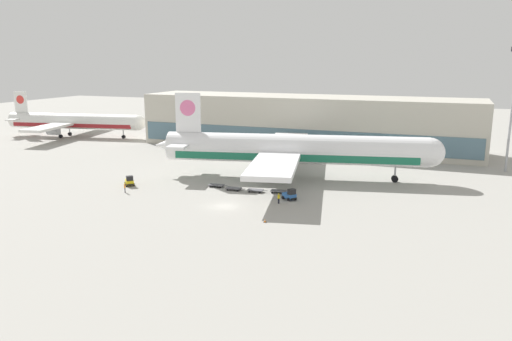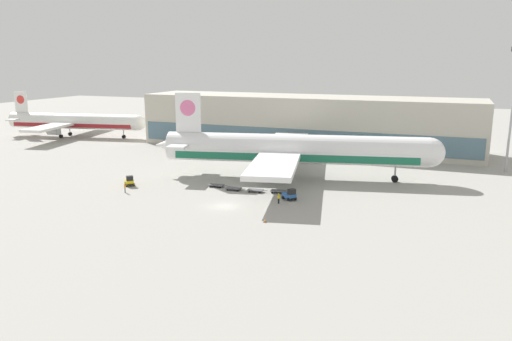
{
  "view_description": "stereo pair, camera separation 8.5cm",
  "coord_description": "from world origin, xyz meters",
  "px_view_note": "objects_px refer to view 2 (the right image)",
  "views": [
    {
      "loc": [
        33.28,
        -71.31,
        23.51
      ],
      "look_at": [
        1.45,
        10.35,
        4.0
      ],
      "focal_mm": 35.0,
      "sensor_mm": 36.0,
      "label": 1
    },
    {
      "loc": [
        33.36,
        -71.28,
        23.51
      ],
      "look_at": [
        1.45,
        10.35,
        4.0
      ],
      "focal_mm": 35.0,
      "sensor_mm": 36.0,
      "label": 2
    }
  ],
  "objects_px": {
    "baggage_dolly_lead": "(216,185)",
    "baggage_tug_foreground": "(290,195)",
    "traffic_cone_near": "(265,221)",
    "ground_crew_far": "(125,187)",
    "baggage_tug_mid": "(130,181)",
    "baggage_dolly_third": "(256,190)",
    "baggage_dolly_trail": "(278,191)",
    "baggage_dolly_second": "(234,188)",
    "ground_crew_near": "(279,198)",
    "airplane_main": "(291,150)",
    "airplane_distant": "(73,122)"
  },
  "relations": [
    {
      "from": "baggage_dolly_lead",
      "to": "baggage_tug_foreground",
      "type": "bearing_deg",
      "value": -15.37
    },
    {
      "from": "baggage_dolly_lead",
      "to": "traffic_cone_near",
      "type": "bearing_deg",
      "value": -49.01
    },
    {
      "from": "ground_crew_far",
      "to": "baggage_tug_mid",
      "type": "bearing_deg",
      "value": -13.28
    },
    {
      "from": "baggage_dolly_lead",
      "to": "baggage_dolly_third",
      "type": "bearing_deg",
      "value": -8.64
    },
    {
      "from": "baggage_dolly_trail",
      "to": "traffic_cone_near",
      "type": "distance_m",
      "value": 16.77
    },
    {
      "from": "baggage_tug_foreground",
      "to": "baggage_dolly_third",
      "type": "xyz_separation_m",
      "value": [
        -7.33,
        2.58,
        -0.49
      ]
    },
    {
      "from": "baggage_tug_foreground",
      "to": "baggage_dolly_second",
      "type": "bearing_deg",
      "value": -157.29
    },
    {
      "from": "baggage_dolly_lead",
      "to": "traffic_cone_near",
      "type": "height_order",
      "value": "traffic_cone_near"
    },
    {
      "from": "ground_crew_near",
      "to": "baggage_dolly_third",
      "type": "bearing_deg",
      "value": 67.75
    },
    {
      "from": "baggage_dolly_third",
      "to": "ground_crew_near",
      "type": "xyz_separation_m",
      "value": [
        6.26,
        -5.38,
        0.64
      ]
    },
    {
      "from": "airplane_main",
      "to": "baggage_dolly_lead",
      "type": "height_order",
      "value": "airplane_main"
    },
    {
      "from": "baggage_dolly_lead",
      "to": "baggage_dolly_second",
      "type": "bearing_deg",
      "value": -17.54
    },
    {
      "from": "baggage_tug_foreground",
      "to": "ground_crew_near",
      "type": "xyz_separation_m",
      "value": [
        -1.07,
        -2.8,
        0.15
      ]
    },
    {
      "from": "baggage_tug_mid",
      "to": "baggage_tug_foreground",
      "type": "bearing_deg",
      "value": 51.0
    },
    {
      "from": "baggage_tug_foreground",
      "to": "ground_crew_near",
      "type": "height_order",
      "value": "baggage_tug_foreground"
    },
    {
      "from": "baggage_dolly_lead",
      "to": "traffic_cone_near",
      "type": "relative_size",
      "value": 6.88
    },
    {
      "from": "baggage_dolly_second",
      "to": "traffic_cone_near",
      "type": "height_order",
      "value": "traffic_cone_near"
    },
    {
      "from": "airplane_main",
      "to": "baggage_dolly_lead",
      "type": "distance_m",
      "value": 16.99
    },
    {
      "from": "airplane_main",
      "to": "ground_crew_far",
      "type": "bearing_deg",
      "value": -151.13
    },
    {
      "from": "baggage_dolly_trail",
      "to": "ground_crew_far",
      "type": "distance_m",
      "value": 27.77
    },
    {
      "from": "airplane_main",
      "to": "traffic_cone_near",
      "type": "distance_m",
      "value": 29.1
    },
    {
      "from": "airplane_main",
      "to": "baggage_dolly_second",
      "type": "distance_m",
      "value": 15.58
    },
    {
      "from": "baggage_tug_foreground",
      "to": "ground_crew_far",
      "type": "xyz_separation_m",
      "value": [
        -29.22,
        -6.32,
        0.23
      ]
    },
    {
      "from": "airplane_main",
      "to": "airplane_distant",
      "type": "distance_m",
      "value": 84.58
    },
    {
      "from": "airplane_main",
      "to": "baggage_tug_mid",
      "type": "bearing_deg",
      "value": -160.21
    },
    {
      "from": "traffic_cone_near",
      "to": "baggage_dolly_third",
      "type": "bearing_deg",
      "value": 115.99
    },
    {
      "from": "baggage_dolly_second",
      "to": "baggage_dolly_lead",
      "type": "bearing_deg",
      "value": 162.46
    },
    {
      "from": "airplane_distant",
      "to": "baggage_tug_foreground",
      "type": "bearing_deg",
      "value": -38.15
    },
    {
      "from": "baggage_dolly_second",
      "to": "traffic_cone_near",
      "type": "xyz_separation_m",
      "value": [
        11.76,
        -15.24,
        -0.13
      ]
    },
    {
      "from": "ground_crew_near",
      "to": "baggage_tug_foreground",
      "type": "bearing_deg",
      "value": -2.5
    },
    {
      "from": "airplane_distant",
      "to": "baggage_dolly_second",
      "type": "height_order",
      "value": "airplane_distant"
    },
    {
      "from": "baggage_tug_foreground",
      "to": "baggage_dolly_third",
      "type": "distance_m",
      "value": 7.79
    },
    {
      "from": "airplane_main",
      "to": "airplane_distant",
      "type": "height_order",
      "value": "airplane_main"
    },
    {
      "from": "baggage_dolly_second",
      "to": "airplane_distant",
      "type": "bearing_deg",
      "value": 147.22
    },
    {
      "from": "baggage_dolly_third",
      "to": "baggage_dolly_trail",
      "type": "relative_size",
      "value": 1.0
    },
    {
      "from": "airplane_main",
      "to": "ground_crew_near",
      "type": "height_order",
      "value": "airplane_main"
    },
    {
      "from": "baggage_dolly_trail",
      "to": "baggage_tug_mid",
      "type": "bearing_deg",
      "value": -172.81
    },
    {
      "from": "airplane_main",
      "to": "traffic_cone_near",
      "type": "relative_size",
      "value": 105.5
    },
    {
      "from": "ground_crew_near",
      "to": "ground_crew_far",
      "type": "relative_size",
      "value": 0.94
    },
    {
      "from": "airplane_distant",
      "to": "baggage_dolly_lead",
      "type": "bearing_deg",
      "value": -41.16
    },
    {
      "from": "airplane_distant",
      "to": "baggage_tug_mid",
      "type": "relative_size",
      "value": 16.93
    },
    {
      "from": "baggage_dolly_lead",
      "to": "baggage_dolly_second",
      "type": "xyz_separation_m",
      "value": [
        4.05,
        -1.04,
        0.0
      ]
    },
    {
      "from": "baggage_tug_foreground",
      "to": "baggage_dolly_third",
      "type": "relative_size",
      "value": 0.75
    },
    {
      "from": "baggage_dolly_trail",
      "to": "baggage_dolly_third",
      "type": "bearing_deg",
      "value": -170.54
    },
    {
      "from": "airplane_distant",
      "to": "baggage_tug_foreground",
      "type": "relative_size",
      "value": 16.64
    },
    {
      "from": "airplane_main",
      "to": "baggage_tug_mid",
      "type": "height_order",
      "value": "airplane_main"
    },
    {
      "from": "baggage_tug_mid",
      "to": "ground_crew_far",
      "type": "distance_m",
      "value": 5.18
    },
    {
      "from": "baggage_dolly_trail",
      "to": "ground_crew_near",
      "type": "relative_size",
      "value": 2.13
    },
    {
      "from": "baggage_dolly_trail",
      "to": "traffic_cone_near",
      "type": "height_order",
      "value": "traffic_cone_near"
    },
    {
      "from": "baggage_tug_foreground",
      "to": "baggage_tug_mid",
      "type": "relative_size",
      "value": 1.02
    }
  ]
}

